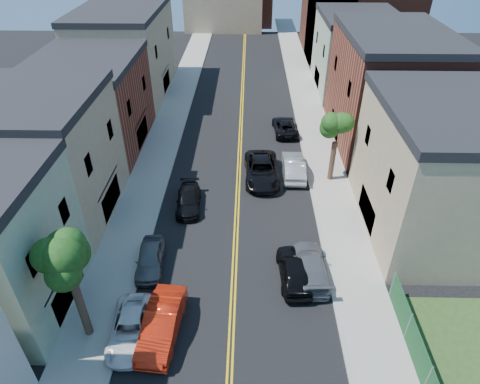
# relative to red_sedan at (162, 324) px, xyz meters

# --- Properties ---
(sidewalk_left) EXTENTS (3.20, 100.00, 0.15)m
(sidewalk_left) POSITION_rel_red_sedan_xyz_m (-4.10, 25.90, -0.77)
(sidewalk_left) COLOR gray
(sidewalk_left) RESTS_ON ground
(sidewalk_right) EXTENTS (3.20, 100.00, 0.15)m
(sidewalk_right) POSITION_rel_red_sedan_xyz_m (11.70, 25.90, -0.77)
(sidewalk_right) COLOR gray
(sidewalk_right) RESTS_ON ground
(curb_left) EXTENTS (0.30, 100.00, 0.15)m
(curb_left) POSITION_rel_red_sedan_xyz_m (-2.35, 25.90, -0.77)
(curb_left) COLOR gray
(curb_left) RESTS_ON ground
(curb_right) EXTENTS (0.30, 100.00, 0.15)m
(curb_right) POSITION_rel_red_sedan_xyz_m (9.95, 25.90, -0.77)
(curb_right) COLOR gray
(curb_right) RESTS_ON ground
(bldg_left_tan_near) EXTENTS (9.00, 10.00, 9.00)m
(bldg_left_tan_near) POSITION_rel_red_sedan_xyz_m (-10.20, 10.90, 3.66)
(bldg_left_tan_near) COLOR #998466
(bldg_left_tan_near) RESTS_ON ground
(bldg_left_brick) EXTENTS (9.00, 12.00, 8.00)m
(bldg_left_brick) POSITION_rel_red_sedan_xyz_m (-10.20, 21.90, 3.16)
(bldg_left_brick) COLOR brown
(bldg_left_brick) RESTS_ON ground
(bldg_left_tan_far) EXTENTS (9.00, 16.00, 9.50)m
(bldg_left_tan_far) POSITION_rel_red_sedan_xyz_m (-10.20, 35.90, 3.91)
(bldg_left_tan_far) COLOR #998466
(bldg_left_tan_far) RESTS_ON ground
(bldg_right_tan) EXTENTS (9.00, 12.00, 9.00)m
(bldg_right_tan) POSITION_rel_red_sedan_xyz_m (17.80, 9.90, 3.66)
(bldg_right_tan) COLOR #998466
(bldg_right_tan) RESTS_ON ground
(bldg_right_brick) EXTENTS (9.00, 14.00, 10.00)m
(bldg_right_brick) POSITION_rel_red_sedan_xyz_m (17.80, 23.90, 4.16)
(bldg_right_brick) COLOR brown
(bldg_right_brick) RESTS_ON ground
(bldg_right_palegrn) EXTENTS (9.00, 12.00, 8.50)m
(bldg_right_palegrn) POSITION_rel_red_sedan_xyz_m (17.80, 37.90, 3.41)
(bldg_right_palegrn) COLOR gray
(bldg_right_palegrn) RESTS_ON ground
(church) EXTENTS (16.20, 14.20, 22.60)m
(church) POSITION_rel_red_sedan_xyz_m (20.13, 52.97, 6.40)
(church) COLOR #4C2319
(church) RESTS_ON ground
(tree_left_mid) EXTENTS (5.20, 5.20, 9.29)m
(tree_left_mid) POSITION_rel_red_sedan_xyz_m (-4.08, -0.09, 5.74)
(tree_left_mid) COLOR #3C2A1E
(tree_left_mid) RESTS_ON sidewalk_left
(tree_right_far) EXTENTS (4.40, 4.40, 8.03)m
(tree_right_far) POSITION_rel_red_sedan_xyz_m (11.72, 15.90, 4.91)
(tree_right_far) COLOR #3C2A1E
(tree_right_far) RESTS_ON sidewalk_right
(red_sedan) EXTENTS (2.21, 5.26, 1.69)m
(red_sedan) POSITION_rel_red_sedan_xyz_m (0.00, 0.00, 0.00)
(red_sedan) COLOR red
(red_sedan) RESTS_ON ground
(white_pickup) EXTENTS (2.46, 4.82, 1.31)m
(white_pickup) POSITION_rel_red_sedan_xyz_m (-1.70, -0.20, -0.19)
(white_pickup) COLOR white
(white_pickup) RESTS_ON ground
(grey_car_left) EXTENTS (1.98, 4.29, 1.42)m
(grey_car_left) POSITION_rel_red_sedan_xyz_m (-1.70, 5.16, -0.13)
(grey_car_left) COLOR #56595D
(grey_car_left) RESTS_ON ground
(black_car_left) EXTENTS (2.13, 4.62, 1.31)m
(black_car_left) POSITION_rel_red_sedan_xyz_m (0.00, 11.77, -0.19)
(black_car_left) COLOR black
(black_car_left) RESTS_ON ground
(grey_car_right) EXTENTS (2.36, 5.23, 1.49)m
(grey_car_right) POSITION_rel_red_sedan_xyz_m (8.67, 4.71, -0.10)
(grey_car_right) COLOR #595B60
(grey_car_right) RESTS_ON ground
(black_car_right) EXTENTS (2.16, 4.78, 1.59)m
(black_car_right) POSITION_rel_red_sedan_xyz_m (7.60, 4.28, -0.05)
(black_car_right) COLOR black
(black_car_right) RESTS_ON ground
(silver_car_right) EXTENTS (1.81, 5.14, 1.69)m
(silver_car_right) POSITION_rel_red_sedan_xyz_m (8.60, 16.70, -0.00)
(silver_car_right) COLOR #B4B7BC
(silver_car_right) RESTS_ON ground
(dark_car_right_far) EXTENTS (2.65, 5.12, 1.38)m
(dark_car_right_far) POSITION_rel_red_sedan_xyz_m (8.41, 24.93, -0.15)
(dark_car_right_far) COLOR black
(dark_car_right_far) RESTS_ON ground
(black_suv_lane) EXTENTS (3.06, 6.28, 1.72)m
(black_suv_lane) POSITION_rel_red_sedan_xyz_m (5.80, 16.00, 0.01)
(black_suv_lane) COLOR black
(black_suv_lane) RESTS_ON ground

